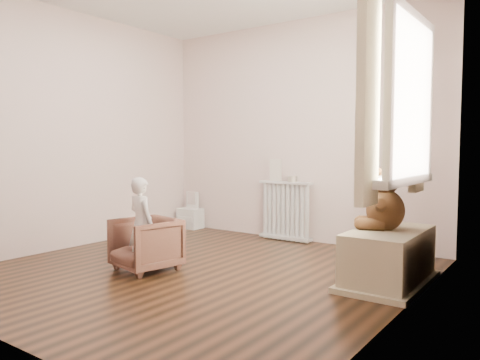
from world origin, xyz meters
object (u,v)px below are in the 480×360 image
Objects in this scene: toy_vanity at (190,208)px; teddy_bear at (385,201)px; plush_cat at (404,162)px; radiator at (286,208)px; armchair at (146,244)px; child at (141,223)px; toy_bench at (389,260)px.

teddy_bear is (3.03, -1.03, 0.40)m from toy_vanity.
toy_vanity is 3.49m from plush_cat.
radiator is at bearing 1.16° from toy_vanity.
armchair is at bearing -99.79° from radiator.
child is at bearing -59.31° from toy_vanity.
toy_vanity reaches higher than toy_bench.
child is at bearing -78.27° from armchair.
armchair is (-0.33, -1.92, -0.15)m from radiator.
toy_vanity is 2.22m from armchair.
teddy_bear is at bearing -34.48° from radiator.
radiator is at bearing 127.78° from plush_cat.
child is 2.10m from teddy_bear.
toy_bench is at bearing -42.65° from teddy_bear.
armchair is at bearing -156.11° from toy_bench.
toy_bench is at bearing -34.18° from radiator.
toy_bench is 0.82m from plush_cat.
plush_cat is (0.14, -0.12, 0.80)m from toy_bench.
plush_cat is (2.06, 0.73, 0.76)m from armchair.
toy_bench is (1.92, 0.85, -0.04)m from armchair.
plush_cat is at bearing -34.64° from radiator.
toy_bench is at bearing 122.88° from plush_cat.
radiator is 0.85× the size of child.
plush_cat reaches higher than radiator.
armchair is 2.16× the size of plush_cat.
child is at bearing -99.54° from radiator.
armchair is 0.20m from child.
radiator is 1.92m from toy_bench.
armchair is 1.07× the size of teddy_bear.
radiator is 1.49m from toy_vanity.
radiator is at bearing -87.82° from child.
child reaches higher than radiator.
toy_vanity is 3.22m from teddy_bear.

